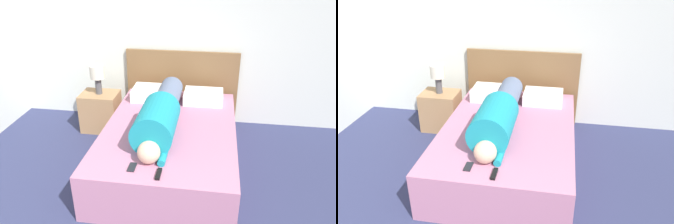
{
  "view_description": "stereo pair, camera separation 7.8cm",
  "coord_description": "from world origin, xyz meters",
  "views": [
    {
      "loc": [
        0.36,
        -0.67,
        2.18
      ],
      "look_at": [
        -0.08,
        2.28,
        0.73
      ],
      "focal_mm": 35.0,
      "sensor_mm": 36.0,
      "label": 1
    },
    {
      "loc": [
        0.44,
        -0.66,
        2.18
      ],
      "look_at": [
        -0.08,
        2.28,
        0.73
      ],
      "focal_mm": 35.0,
      "sensor_mm": 36.0,
      "label": 2
    }
  ],
  "objects": [
    {
      "name": "wall_back",
      "position": [
        0.0,
        3.64,
        1.3
      ],
      "size": [
        6.09,
        0.06,
        2.6
      ],
      "color": "silver",
      "rests_on": "ground_plane"
    },
    {
      "name": "headboard",
      "position": [
        -0.08,
        3.57,
        0.51
      ],
      "size": [
        1.53,
        0.04,
        1.02
      ],
      "color": "brown",
      "rests_on": "ground_plane"
    },
    {
      "name": "cell_phone",
      "position": [
        -0.3,
        1.63,
        0.49
      ],
      "size": [
        0.06,
        0.13,
        0.01
      ],
      "color": "black",
      "rests_on": "bed"
    },
    {
      "name": "pillow_near_headboard",
      "position": [
        -0.41,
        3.16,
        0.56
      ],
      "size": [
        0.51,
        0.38,
        0.15
      ],
      "color": "white",
      "rests_on": "bed"
    },
    {
      "name": "nightstand",
      "position": [
        -1.13,
        3.14,
        0.26
      ],
      "size": [
        0.49,
        0.38,
        0.52
      ],
      "color": "#A37A51",
      "rests_on": "ground_plane"
    },
    {
      "name": "bed",
      "position": [
        -0.08,
        2.43,
        0.24
      ],
      "size": [
        1.41,
        2.05,
        0.48
      ],
      "color": "#B2708E",
      "rests_on": "ground_plane"
    },
    {
      "name": "tv_remote",
      "position": [
        -0.06,
        1.56,
        0.5
      ],
      "size": [
        0.04,
        0.15,
        0.02
      ],
      "color": "black",
      "rests_on": "bed"
    },
    {
      "name": "table_lamp",
      "position": [
        -1.13,
        3.14,
        0.78
      ],
      "size": [
        0.19,
        0.19,
        0.38
      ],
      "color": "#4C4C51",
      "rests_on": "nightstand"
    },
    {
      "name": "person_lying",
      "position": [
        -0.17,
        2.36,
        0.66
      ],
      "size": [
        0.4,
        1.62,
        0.4
      ],
      "color": "#DBB293",
      "rests_on": "bed"
    },
    {
      "name": "pillow_second",
      "position": [
        0.24,
        3.16,
        0.55
      ],
      "size": [
        0.48,
        0.38,
        0.13
      ],
      "color": "white",
      "rests_on": "bed"
    }
  ]
}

